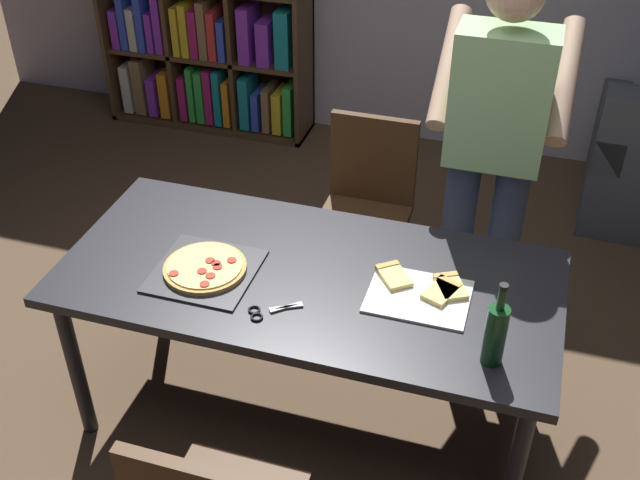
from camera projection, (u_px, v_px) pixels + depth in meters
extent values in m
plane|color=brown|center=(310.00, 411.00, 3.29)|extent=(12.00, 12.00, 0.00)
cube|color=#232328|center=(308.00, 278.00, 2.86)|extent=(1.85, 0.87, 0.04)
cylinder|color=#232328|center=(76.00, 367.00, 3.01)|extent=(0.06, 0.06, 0.71)
cylinder|color=#232328|center=(515.00, 473.00, 2.60)|extent=(0.06, 0.06, 0.71)
cylinder|color=#232328|center=(158.00, 262.00, 3.56)|extent=(0.06, 0.06, 0.71)
cylinder|color=#232328|center=(532.00, 335.00, 3.15)|extent=(0.06, 0.06, 0.71)
cube|color=#472D19|center=(362.00, 223.00, 3.68)|extent=(0.42, 0.42, 0.04)
cube|color=#472D19|center=(373.00, 159.00, 3.69)|extent=(0.42, 0.04, 0.45)
cylinder|color=#472D19|center=(315.00, 275.00, 3.72)|extent=(0.04, 0.04, 0.41)
cylinder|color=#472D19|center=(388.00, 289.00, 3.63)|extent=(0.04, 0.04, 0.41)
cylinder|color=#472D19|center=(336.00, 234.00, 4.00)|extent=(0.04, 0.04, 0.41)
cylinder|color=#472D19|center=(404.00, 246.00, 3.91)|extent=(0.04, 0.04, 0.41)
cube|color=#4C515B|center=(612.00, 125.00, 4.35)|extent=(0.20, 0.86, 0.20)
cube|color=#513823|center=(213.00, 120.00, 5.45)|extent=(1.40, 0.35, 0.03)
cube|color=#513823|center=(207.00, 55.00, 5.16)|extent=(1.34, 0.29, 0.03)
cube|color=silver|center=(133.00, 85.00, 5.46)|extent=(0.06, 0.22, 0.34)
cube|color=olive|center=(145.00, 83.00, 5.42)|extent=(0.08, 0.22, 0.40)
cube|color=purple|center=(158.00, 93.00, 5.43)|extent=(0.06, 0.22, 0.27)
cube|color=orange|center=(170.00, 91.00, 5.39)|extent=(0.07, 0.22, 0.32)
cube|color=#B21E66|center=(189.00, 94.00, 5.36)|extent=(0.05, 0.22, 0.31)
cube|color=green|center=(196.00, 90.00, 5.33)|extent=(0.04, 0.22, 0.39)
cube|color=green|center=(205.00, 93.00, 5.32)|extent=(0.05, 0.22, 0.37)
cube|color=#B21E66|center=(214.00, 93.00, 5.29)|extent=(0.05, 0.22, 0.39)
cube|color=teal|center=(222.00, 94.00, 5.28)|extent=(0.05, 0.22, 0.39)
cube|color=orange|center=(231.00, 100.00, 5.29)|extent=(0.04, 0.22, 0.32)
cube|color=teal|center=(249.00, 99.00, 5.24)|extent=(0.07, 0.22, 0.36)
cube|color=blue|center=(260.00, 108.00, 5.25)|extent=(0.05, 0.22, 0.26)
cube|color=olive|center=(270.00, 106.00, 5.22)|extent=(0.05, 0.22, 0.30)
cube|color=yellow|center=(281.00, 109.00, 5.21)|extent=(0.06, 0.22, 0.28)
cube|color=green|center=(292.00, 107.00, 5.17)|extent=(0.06, 0.22, 0.34)
cube|color=purple|center=(122.00, 25.00, 5.21)|extent=(0.06, 0.22, 0.26)
cube|color=blue|center=(129.00, 20.00, 5.16)|extent=(0.05, 0.22, 0.35)
cube|color=silver|center=(138.00, 26.00, 5.17)|extent=(0.05, 0.22, 0.28)
cube|color=blue|center=(146.00, 20.00, 5.13)|extent=(0.05, 0.22, 0.38)
cube|color=purple|center=(156.00, 29.00, 5.15)|extent=(0.04, 0.22, 0.26)
cube|color=purple|center=(164.00, 22.00, 5.10)|extent=(0.05, 0.22, 0.38)
cube|color=yellow|center=(181.00, 28.00, 5.08)|extent=(0.05, 0.22, 0.32)
cube|color=yellow|center=(190.00, 27.00, 5.06)|extent=(0.05, 0.22, 0.35)
cube|color=#B21E66|center=(199.00, 30.00, 5.05)|extent=(0.05, 0.22, 0.32)
cube|color=olive|center=(208.00, 27.00, 5.02)|extent=(0.06, 0.22, 0.38)
cube|color=red|center=(217.00, 32.00, 5.02)|extent=(0.05, 0.22, 0.32)
cube|color=blue|center=(227.00, 37.00, 5.02)|extent=(0.05, 0.22, 0.27)
cube|color=purple|center=(249.00, 33.00, 4.96)|extent=(0.08, 0.22, 0.36)
cube|color=purple|center=(268.00, 41.00, 4.95)|extent=(0.09, 0.22, 0.29)
cube|color=teal|center=(286.00, 37.00, 4.89)|extent=(0.09, 0.22, 0.37)
cylinder|color=#38476B|center=(500.00, 258.00, 3.38)|extent=(0.14, 0.14, 0.95)
cylinder|color=#38476B|center=(455.00, 250.00, 3.43)|extent=(0.14, 0.14, 0.95)
cube|color=#99CC8C|center=(500.00, 98.00, 2.97)|extent=(0.38, 0.22, 0.55)
cylinder|color=#E0B293|center=(565.00, 81.00, 3.04)|extent=(0.09, 0.50, 0.39)
cylinder|color=#E0B293|center=(449.00, 67.00, 3.14)|extent=(0.09, 0.50, 0.39)
cube|color=#2D2D33|center=(205.00, 271.00, 2.85)|extent=(0.37, 0.37, 0.01)
cylinder|color=tan|center=(205.00, 268.00, 2.85)|extent=(0.31, 0.31, 0.02)
cylinder|color=#EACC6B|center=(205.00, 265.00, 2.84)|extent=(0.28, 0.28, 0.01)
cylinder|color=#B22819|center=(217.00, 267.00, 2.82)|extent=(0.04, 0.04, 0.00)
cylinder|color=#B22819|center=(210.00, 276.00, 2.78)|extent=(0.04, 0.04, 0.00)
cylinder|color=#B22819|center=(216.00, 263.00, 2.84)|extent=(0.04, 0.04, 0.00)
cylinder|color=#B22819|center=(210.00, 260.00, 2.85)|extent=(0.04, 0.04, 0.00)
cylinder|color=#B22819|center=(232.00, 260.00, 2.86)|extent=(0.04, 0.04, 0.00)
cylinder|color=#B22819|center=(202.00, 271.00, 2.80)|extent=(0.04, 0.04, 0.00)
cylinder|color=#B22819|center=(174.00, 273.00, 2.79)|extent=(0.04, 0.04, 0.00)
cylinder|color=#B22819|center=(205.00, 284.00, 2.74)|extent=(0.04, 0.04, 0.00)
cube|color=white|center=(418.00, 296.00, 2.73)|extent=(0.36, 0.28, 0.01)
cube|color=#EACC6B|center=(451.00, 287.00, 2.76)|extent=(0.14, 0.17, 0.02)
cube|color=tan|center=(445.00, 276.00, 2.80)|extent=(0.09, 0.06, 0.02)
cube|color=#EACC6B|center=(394.00, 276.00, 2.81)|extent=(0.16, 0.17, 0.02)
cube|color=tan|center=(387.00, 266.00, 2.85)|extent=(0.09, 0.07, 0.02)
cube|color=#EACC6B|center=(441.00, 292.00, 2.73)|extent=(0.14, 0.16, 0.02)
cube|color=tan|center=(450.00, 283.00, 2.77)|extent=(0.09, 0.06, 0.02)
cylinder|color=#194723|center=(495.00, 336.00, 2.42)|extent=(0.07, 0.07, 0.22)
cylinder|color=#194723|center=(502.00, 299.00, 2.33)|extent=(0.03, 0.03, 0.08)
cylinder|color=black|center=(504.00, 287.00, 2.30)|extent=(0.03, 0.03, 0.02)
cube|color=silver|center=(286.00, 307.00, 2.69)|extent=(0.10, 0.09, 0.01)
cube|color=silver|center=(286.00, 307.00, 2.69)|extent=(0.11, 0.07, 0.01)
torus|color=black|center=(254.00, 310.00, 2.68)|extent=(0.06, 0.06, 0.01)
torus|color=black|center=(257.00, 317.00, 2.64)|extent=(0.06, 0.06, 0.01)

